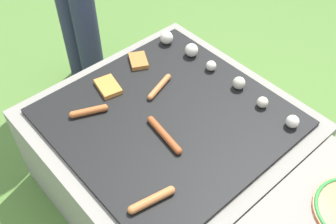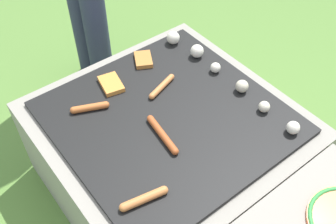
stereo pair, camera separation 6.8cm
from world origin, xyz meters
name	(u,v)px [view 1 (the left image)]	position (x,y,z in m)	size (l,w,h in m)	color
ground_plane	(168,181)	(0.00, 0.00, 0.00)	(14.00, 14.00, 0.00)	#567F38
grill	(168,152)	(0.00, 0.00, 0.22)	(0.92, 0.92, 0.45)	gray
sausage_front_center	(164,135)	(0.07, -0.08, 0.46)	(0.20, 0.05, 0.03)	#A34C23
sausage_back_center	(89,111)	(-0.21, -0.22, 0.46)	(0.08, 0.14, 0.03)	#B7602D
sausage_back_left	(159,87)	(-0.13, 0.07, 0.46)	(0.07, 0.16, 0.02)	#C6753D
sausage_mid_right	(152,200)	(0.25, -0.29, 0.46)	(0.06, 0.17, 0.03)	#C6753D
bread_slice_right	(108,87)	(-0.28, -0.08, 0.46)	(0.13, 0.10, 0.02)	#D18438
bread_slice_center	(138,61)	(-0.32, 0.11, 0.46)	(0.13, 0.11, 0.02)	#B27033
mushroom_row	(213,67)	(-0.06, 0.31, 0.48)	(0.75, 0.08, 0.06)	silver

